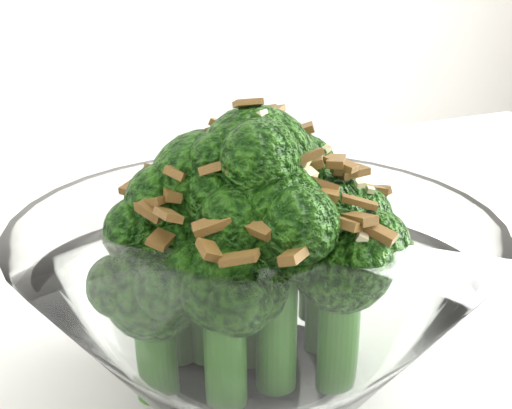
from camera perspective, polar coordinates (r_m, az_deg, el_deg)
name	(u,v)px	position (r m, az deg, el deg)	size (l,w,h in m)	color
broccoli_dish	(255,283)	(0.41, -0.06, -5.71)	(0.25, 0.25, 0.16)	white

